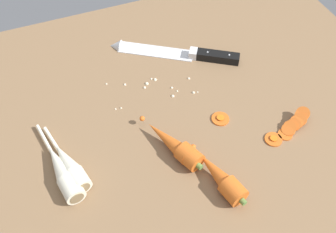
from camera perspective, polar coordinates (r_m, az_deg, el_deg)
ground_plane at (r=91.10cm, az=-0.46°, el=-0.49°), size 120.00×90.00×4.00cm
chefs_knife at (r=103.70cm, az=0.51°, el=9.48°), size 31.00×21.63×4.18cm
whole_carrot at (r=81.72cm, az=0.91°, el=-4.25°), size 9.41×17.31×4.20cm
whole_carrot_second at (r=78.21cm, az=7.78°, el=-8.87°), size 7.07×16.29×4.20cm
parsnip_front at (r=81.15cm, az=-15.27°, el=-7.82°), size 6.54×21.75×4.00cm
parsnip_mid_left at (r=81.48cm, az=-14.30°, el=-7.10°), size 6.69×18.92×4.00cm
carrot_slice_stack at (r=90.90cm, az=18.16°, el=-0.96°), size 9.07×5.79×3.58cm
carrot_slice_stray_near at (r=89.15cm, az=7.72°, el=-0.26°), size 4.07×4.07×0.70cm
carrot_slice_stray_mid at (r=87.91cm, az=15.27°, el=-3.19°), size 3.84×3.84×0.70cm
mince_crumbs at (r=95.12cm, az=-1.50°, el=4.51°), size 20.52×11.26×0.89cm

